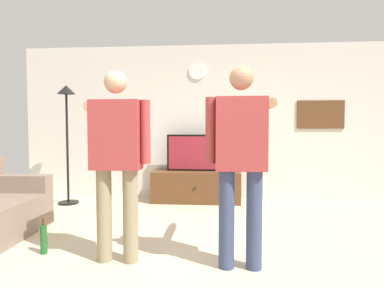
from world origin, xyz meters
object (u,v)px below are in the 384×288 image
object	(u,v)px
tv_stand	(196,186)
television	(196,153)
beverage_bottle	(44,239)
floor_lamp	(67,119)
person_standing_nearer_couch	(241,154)
wall_clock	(197,71)
framed_picture	(320,115)
person_standing_nearer_lamp	(117,153)

from	to	relation	value
tv_stand	television	xyz separation A→B (m)	(0.00, 0.05, 0.57)
television	beverage_bottle	world-z (taller)	television
floor_lamp	person_standing_nearer_couch	xyz separation A→B (m)	(2.65, -2.16, -0.36)
wall_clock	framed_picture	distance (m)	2.26
tv_stand	beverage_bottle	size ratio (longest dim) A/B	4.13
tv_stand	person_standing_nearer_lamp	xyz separation A→B (m)	(-0.58, -2.43, 0.76)
person_standing_nearer_lamp	person_standing_nearer_couch	size ratio (longest dim) A/B	0.99
wall_clock	person_standing_nearer_lamp	world-z (taller)	wall_clock
television	floor_lamp	size ratio (longest dim) A/B	0.52
floor_lamp	wall_clock	bearing A→B (deg)	16.14
person_standing_nearer_couch	floor_lamp	bearing A→B (deg)	140.77
wall_clock	tv_stand	bearing A→B (deg)	-90.00
television	person_standing_nearer_lamp	world-z (taller)	person_standing_nearer_lamp
floor_lamp	beverage_bottle	world-z (taller)	floor_lamp
person_standing_nearer_couch	beverage_bottle	xyz separation A→B (m)	(-1.92, 0.16, -0.87)
framed_picture	person_standing_nearer_lamp	size ratio (longest dim) A/B	0.44
wall_clock	floor_lamp	distance (m)	2.34
person_standing_nearer_couch	beverage_bottle	distance (m)	2.12
floor_lamp	framed_picture	bearing A→B (deg)	8.25
framed_picture	beverage_bottle	distance (m)	4.56
wall_clock	person_standing_nearer_lamp	bearing A→B (deg)	-102.03
person_standing_nearer_lamp	television	bearing A→B (deg)	76.83
framed_picture	television	bearing A→B (deg)	-173.32
framed_picture	wall_clock	bearing A→B (deg)	-179.86
framed_picture	floor_lamp	bearing A→B (deg)	-171.75
wall_clock	beverage_bottle	xyz separation A→B (m)	(-1.37, -2.61, -2.10)
person_standing_nearer_couch	beverage_bottle	bearing A→B (deg)	175.36
person_standing_nearer_lamp	person_standing_nearer_couch	world-z (taller)	person_standing_nearer_couch
framed_picture	person_standing_nearer_lamp	xyz separation A→B (m)	(-2.70, -2.72, -0.46)
tv_stand	wall_clock	distance (m)	2.01
beverage_bottle	floor_lamp	bearing A→B (deg)	109.95
television	person_standing_nearer_lamp	size ratio (longest dim) A/B	0.56
tv_stand	person_standing_nearer_couch	xyz separation A→B (m)	(0.55, -2.48, 0.76)
television	floor_lamp	world-z (taller)	floor_lamp
beverage_bottle	framed_picture	bearing A→B (deg)	36.91
tv_stand	television	bearing A→B (deg)	90.00
television	person_standing_nearer_couch	xyz separation A→B (m)	(0.55, -2.53, 0.20)
framed_picture	person_standing_nearer_lamp	distance (m)	3.86
person_standing_nearer_lamp	wall_clock	bearing A→B (deg)	77.97
tv_stand	floor_lamp	bearing A→B (deg)	-171.41
television	person_standing_nearer_couch	size ratio (longest dim) A/B	0.56
person_standing_nearer_couch	beverage_bottle	size ratio (longest dim) A/B	4.99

